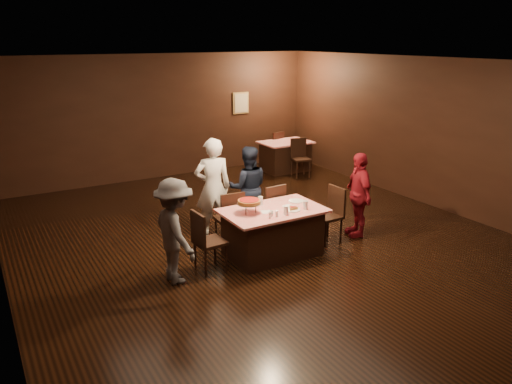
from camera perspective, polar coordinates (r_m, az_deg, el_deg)
room at (r=7.94m, az=1.49°, el=8.39°), size 10.00×10.04×3.02m
main_table at (r=7.99m, az=1.91°, el=-4.62°), size 1.60×1.00×0.77m
back_table at (r=13.09m, az=3.37°, el=4.12°), size 1.30×0.90×0.77m
chair_far_left at (r=8.38m, az=-3.13°, el=-2.91°), size 0.45×0.45×0.95m
chair_far_right at (r=8.76m, az=1.53°, el=-2.00°), size 0.44×0.44×0.95m
chair_end_left at (r=7.47m, az=-5.28°, el=-5.56°), size 0.44×0.44×0.95m
chair_end_right at (r=8.56m, az=8.17°, el=-2.63°), size 0.44×0.44×0.95m
chair_back_near at (r=12.51m, az=5.15°, el=3.87°), size 0.50×0.50×0.95m
chair_back_far at (r=13.57m, az=1.97°, el=4.99°), size 0.51×0.51×0.95m
diner_white_jacket at (r=8.66m, az=-4.94°, el=0.50°), size 0.72×0.56×1.75m
diner_navy_hoodie at (r=9.02m, az=-0.92°, el=0.51°), size 0.91×0.83×1.52m
diner_grey_knit at (r=7.11m, az=-9.24°, el=-4.45°), size 0.61×1.01×1.53m
diner_red_shirt at (r=8.85m, az=11.62°, el=-0.29°), size 0.62×0.95×1.50m
pizza_stand at (r=7.64m, az=-0.79°, el=-1.13°), size 0.38×0.38×0.22m
plate_with_slice at (r=7.84m, az=4.19°, el=-1.91°), size 0.25×0.25×0.06m
plate_empty at (r=8.26m, az=4.62°, el=-1.03°), size 0.25×0.25×0.01m
glass_front_left at (r=7.62m, az=3.46°, el=-2.10°), size 0.08×0.08×0.14m
glass_front_right at (r=7.88m, az=5.69°, el=-1.50°), size 0.08×0.08×0.14m
glass_back at (r=8.05m, az=0.51°, el=-1.00°), size 0.08×0.08×0.14m
condiments at (r=7.52m, az=1.93°, el=-2.51°), size 0.17×0.10×0.09m
napkin_center at (r=8.01m, az=3.76°, el=-1.64°), size 0.19×0.19×0.01m
napkin_left at (r=7.74m, az=1.20°, el=-2.29°), size 0.21×0.21×0.01m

